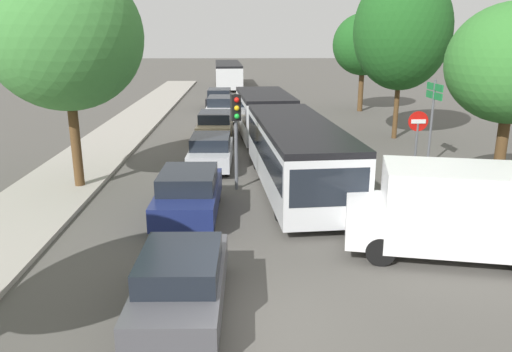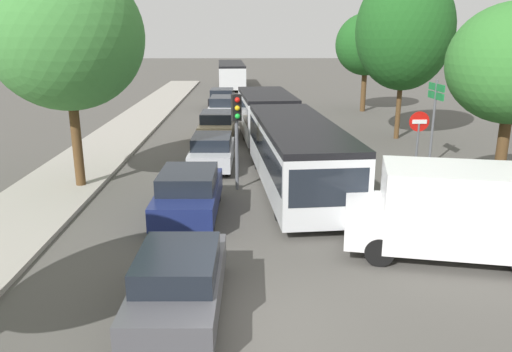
{
  "view_description": "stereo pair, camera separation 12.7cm",
  "coord_description": "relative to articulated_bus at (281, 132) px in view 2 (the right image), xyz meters",
  "views": [
    {
      "loc": [
        -0.19,
        -8.51,
        5.47
      ],
      "look_at": [
        0.2,
        6.18,
        1.2
      ],
      "focal_mm": 35.0,
      "sensor_mm": 36.0,
      "label": 1
    },
    {
      "loc": [
        -0.06,
        -8.51,
        5.47
      ],
      "look_at": [
        0.2,
        6.18,
        1.2
      ],
      "focal_mm": 35.0,
      "sensor_mm": 36.0,
      "label": 2
    }
  ],
  "objects": [
    {
      "name": "tree_right_mid",
      "position": [
        6.58,
        5.35,
        3.97
      ],
      "size": [
        4.87,
        4.87,
        8.52
      ],
      "color": "#51381E",
      "rests_on": "ground"
    },
    {
      "name": "direction_sign_post",
      "position": [
        6.23,
        -0.4,
        1.15
      ],
      "size": [
        0.15,
        1.4,
        3.6
      ],
      "rotation": [
        0.0,
        0.0,
        3.21
      ],
      "color": "#56595E",
      "rests_on": "ground"
    },
    {
      "name": "articulated_bus",
      "position": [
        0.0,
        0.0,
        0.0
      ],
      "size": [
        3.88,
        16.53,
        2.43
      ],
      "rotation": [
        0.0,
        0.0,
        -1.48
      ],
      "color": "silver",
      "rests_on": "ground"
    },
    {
      "name": "tree_left_mid",
      "position": [
        -7.47,
        -3.25,
        3.9
      ],
      "size": [
        5.18,
        5.18,
        7.78
      ],
      "color": "#51381E",
      "rests_on": "ground"
    },
    {
      "name": "queued_car_black",
      "position": [
        -3.28,
        16.31,
        -0.68
      ],
      "size": [
        1.8,
        4.13,
        1.43
      ],
      "rotation": [
        0.0,
        0.0,
        1.56
      ],
      "color": "black",
      "rests_on": "ground"
    },
    {
      "name": "tree_right_far",
      "position": [
        6.78,
        14.68,
        3.19
      ],
      "size": [
        4.21,
        4.21,
        6.71
      ],
      "color": "#51381E",
      "rests_on": "ground"
    },
    {
      "name": "traffic_light",
      "position": [
        -1.81,
        -3.5,
        1.09
      ],
      "size": [
        0.37,
        0.39,
        3.4
      ],
      "rotation": [
        0.0,
        0.0,
        -1.3
      ],
      "color": "#56595E",
      "rests_on": "ground"
    },
    {
      "name": "queued_car_tan",
      "position": [
        -3.03,
        5.41,
        -0.68
      ],
      "size": [
        1.8,
        4.14,
        1.43
      ],
      "rotation": [
        0.0,
        0.0,
        1.56
      ],
      "color": "tan",
      "rests_on": "ground"
    },
    {
      "name": "queued_car_navy",
      "position": [
        -3.23,
        -6.12,
        -0.67
      ],
      "size": [
        1.84,
        4.22,
        1.46
      ],
      "rotation": [
        0.0,
        0.0,
        1.56
      ],
      "color": "navy",
      "rests_on": "ground"
    },
    {
      "name": "queued_car_white",
      "position": [
        -2.88,
        11.05,
        -0.63
      ],
      "size": [
        1.93,
        4.42,
        1.53
      ],
      "rotation": [
        0.0,
        0.0,
        1.56
      ],
      "color": "white",
      "rests_on": "ground"
    },
    {
      "name": "ground_plane",
      "position": [
        -1.38,
        -12.1,
        -1.4
      ],
      "size": [
        200.0,
        200.0,
        0.0
      ],
      "primitive_type": "plane",
      "color": "#4F4C47"
    },
    {
      "name": "city_bus_rear",
      "position": [
        -3.04,
        31.11,
        -0.01
      ],
      "size": [
        3.07,
        11.32,
        2.41
      ],
      "rotation": [
        0.0,
        0.0,
        1.62
      ],
      "color": "silver",
      "rests_on": "ground"
    },
    {
      "name": "kerb_strip_left",
      "position": [
        -8.35,
        9.51,
        -1.33
      ],
      "size": [
        3.2,
        53.2,
        0.14
      ],
      "primitive_type": "cube",
      "color": "#9E998E",
      "rests_on": "ground"
    },
    {
      "name": "no_entry_sign",
      "position": [
        4.52,
        -3.64,
        0.47
      ],
      "size": [
        0.7,
        0.08,
        2.82
      ],
      "rotation": [
        0.0,
        0.0,
        -1.57
      ],
      "color": "#56595E",
      "rests_on": "ground"
    },
    {
      "name": "white_van",
      "position": [
        3.72,
        -9.16,
        -0.16
      ],
      "size": [
        5.29,
        2.91,
        2.31
      ],
      "rotation": [
        0.0,
        0.0,
        2.94
      ],
      "color": "white",
      "rests_on": "ground"
    },
    {
      "name": "queued_car_silver",
      "position": [
        -2.9,
        -0.45,
        -0.71
      ],
      "size": [
        1.74,
        3.99,
        1.38
      ],
      "rotation": [
        0.0,
        0.0,
        1.56
      ],
      "color": "#B7BABF",
      "rests_on": "ground"
    },
    {
      "name": "queued_car_graphite",
      "position": [
        -2.82,
        -11.64,
        -0.72
      ],
      "size": [
        1.72,
        3.93,
        1.36
      ],
      "rotation": [
        0.0,
        0.0,
        1.56
      ],
      "color": "#47474C",
      "rests_on": "ground"
    }
  ]
}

